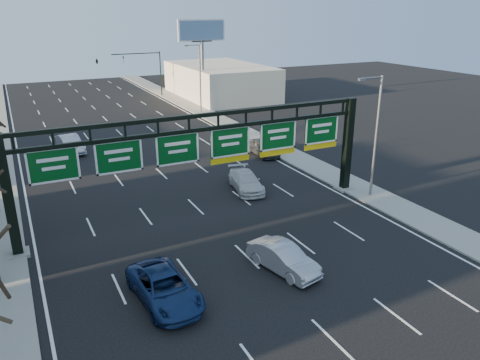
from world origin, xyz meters
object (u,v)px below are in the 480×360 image
car_silver_sedan (283,258)px  car_white_wagon (246,181)px  car_blue_suv (164,288)px  sign_gantry (207,152)px

car_silver_sedan → car_white_wagon: 12.17m
car_white_wagon → car_silver_sedan: bearing=-96.7°
car_blue_suv → sign_gantry: bearing=50.3°
car_blue_suv → car_silver_sedan: (6.62, -0.12, -0.00)m
sign_gantry → car_blue_suv: bearing=-125.2°
sign_gantry → car_blue_suv: 10.62m
sign_gantry → car_silver_sedan: (0.92, -8.19, -3.90)m
car_blue_suv → car_silver_sedan: 6.62m
car_blue_suv → car_white_wagon: bearing=43.6°
car_blue_suv → car_white_wagon: 15.43m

